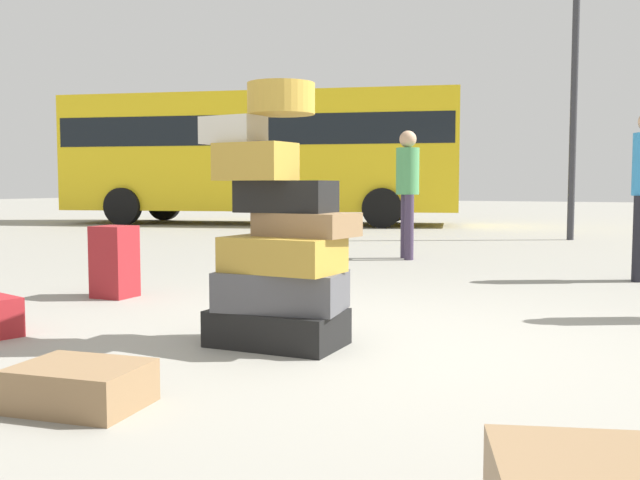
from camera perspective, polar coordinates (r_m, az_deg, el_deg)
name	(u,v)px	position (r m, az deg, el deg)	size (l,w,h in m)	color
ground_plane	(344,343)	(4.35, 1.93, -8.29)	(80.00, 80.00, 0.00)	gray
suitcase_tower	(279,246)	(4.23, -3.29, -0.49)	(0.93, 0.58, 1.55)	black
suitcase_maroon_foreground_near	(115,262)	(6.31, -16.18, -1.68)	(0.31, 0.30, 0.61)	maroon
suitcase_brown_behind_tower	(81,386)	(3.29, -18.68, -11.04)	(0.54, 0.41, 0.19)	olive
person_passerby_in_red	(408,183)	(9.27, 7.04, 4.60)	(0.30, 0.31, 1.66)	#3F334C
parked_bus	(262,150)	(17.86, -4.70, 7.21)	(9.98, 4.86, 3.15)	yellow
lamp_post	(576,28)	(13.49, 19.86, 15.69)	(0.36, 0.36, 5.52)	#333338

